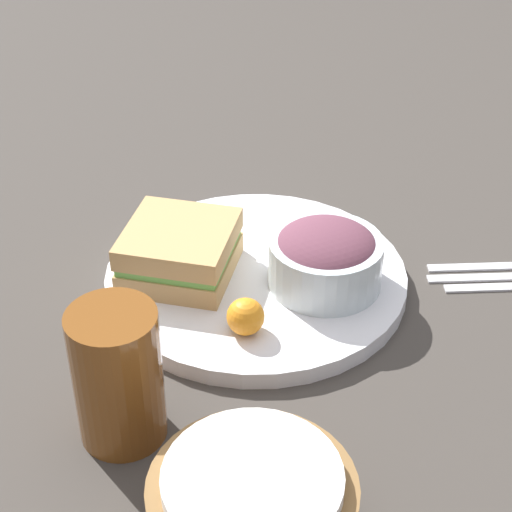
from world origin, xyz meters
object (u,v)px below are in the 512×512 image
object	(u,v)px
salad_bowl	(326,257)
bread_basket	(253,511)
plate	(256,278)
sandwich	(180,251)
dressing_cup	(314,230)
drink_glass	(118,376)

from	to	relation	value
salad_bowl	bread_basket	xyz separation A→B (m)	(0.11, 0.29, -0.01)
salad_bowl	plate	bearing A→B (deg)	-22.62
bread_basket	plate	bearing A→B (deg)	-97.23
plate	salad_bowl	world-z (taller)	salad_bowl
sandwich	salad_bowl	size ratio (longest dim) A/B	1.21
dressing_cup	drink_glass	xyz separation A→B (m)	(0.21, 0.24, 0.03)
dressing_cup	sandwich	bearing A→B (deg)	13.01
dressing_cup	drink_glass	distance (m)	0.32
plate	dressing_cup	bearing A→B (deg)	-148.52
sandwich	bread_basket	size ratio (longest dim) A/B	0.91
salad_bowl	drink_glass	distance (m)	0.27
salad_bowl	drink_glass	xyz separation A→B (m)	(0.21, 0.17, 0.01)
sandwich	salad_bowl	world-z (taller)	salad_bowl
plate	sandwich	size ratio (longest dim) A/B	2.26
drink_glass	plate	bearing A→B (deg)	-125.37
plate	drink_glass	distance (m)	0.24
salad_bowl	bread_basket	distance (m)	0.31
bread_basket	salad_bowl	bearing A→B (deg)	-110.33
plate	dressing_cup	distance (m)	0.09
sandwich	bread_basket	distance (m)	0.33
plate	sandwich	xyz separation A→B (m)	(0.08, -0.01, 0.04)
plate	sandwich	bearing A→B (deg)	-5.82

